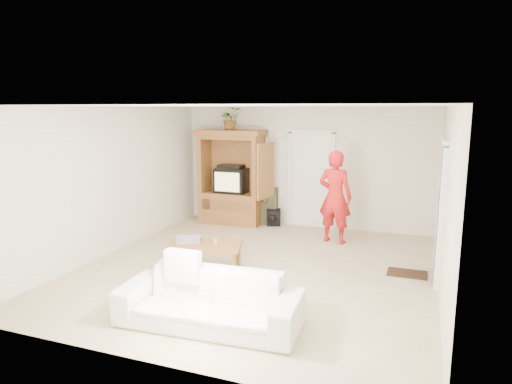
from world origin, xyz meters
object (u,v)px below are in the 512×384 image
coffee_table (205,247)px  man (335,197)px  armoire (232,183)px  sofa (209,300)px

coffee_table → man: bearing=38.9°
armoire → sofa: armoire is taller
sofa → coffee_table: (-0.92, 1.73, 0.05)m
man → coffee_table: 2.84m
sofa → coffee_table: sofa is taller
armoire → man: bearing=-16.4°
armoire → coffee_table: size_ratio=1.65×
armoire → man: (2.45, -0.72, -0.01)m
armoire → coffee_table: (0.80, -2.97, -0.54)m
coffee_table → sofa: bearing=-76.6°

